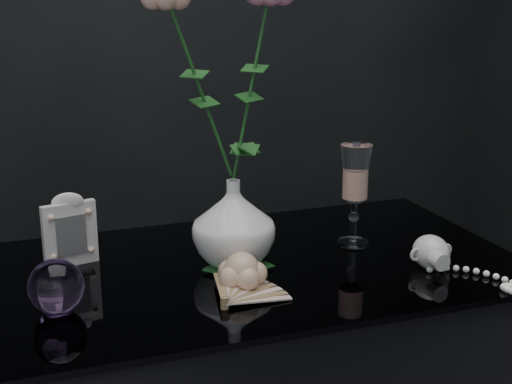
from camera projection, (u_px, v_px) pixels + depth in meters
name	position (u px, v px, depth m)	size (l,w,h in m)	color
vase	(234.00, 223.00, 1.35)	(0.16, 0.16, 0.17)	white
wine_glass	(355.00, 195.00, 1.45)	(0.06, 0.06, 0.21)	white
picture_frame	(70.00, 229.00, 1.34)	(0.11, 0.08, 0.14)	white
paperweight	(56.00, 286.00, 1.15)	(0.09, 0.09, 0.09)	#9C6FB5
paper_fan	(225.00, 302.00, 1.17)	(0.23, 0.18, 0.02)	beige
loose_rose	(242.00, 271.00, 1.25)	(0.15, 0.19, 0.07)	#DCB08E
pearl_jar	(431.00, 251.00, 1.34)	(0.22, 0.23, 0.07)	silver
roses	(224.00, 70.00, 1.26)	(0.27, 0.11, 0.42)	#E4A691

